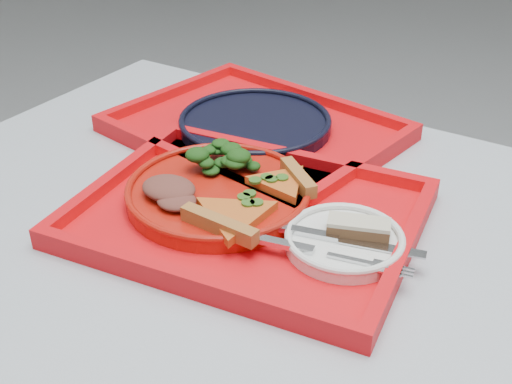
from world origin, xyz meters
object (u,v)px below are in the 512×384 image
(tray_far, at_px, (255,132))
(navy_plate, at_px, (255,125))
(dinner_plate, at_px, (219,194))
(tray_main, at_px, (248,218))
(dessert_bar, at_px, (359,228))

(tray_far, xyz_separation_m, navy_plate, (0.00, 0.00, 0.01))
(dinner_plate, relative_size, navy_plate, 1.00)
(tray_far, relative_size, dinner_plate, 1.73)
(tray_main, xyz_separation_m, dessert_bar, (0.16, 0.02, 0.03))
(tray_main, height_order, dessert_bar, dessert_bar)
(navy_plate, bearing_deg, tray_far, 0.00)
(dinner_plate, bearing_deg, navy_plate, 109.45)
(tray_far, bearing_deg, tray_main, -50.75)
(tray_main, xyz_separation_m, navy_plate, (-0.13, 0.23, 0.01))
(navy_plate, bearing_deg, dessert_bar, -36.65)
(dinner_plate, xyz_separation_m, dessert_bar, (0.21, 0.01, 0.02))
(navy_plate, bearing_deg, dinner_plate, -70.55)
(tray_main, bearing_deg, dessert_bar, -1.20)
(tray_main, height_order, navy_plate, navy_plate)
(tray_main, distance_m, dinner_plate, 0.06)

